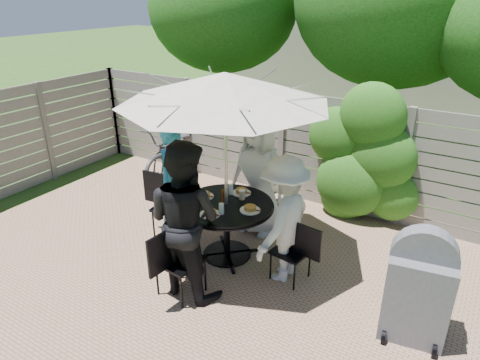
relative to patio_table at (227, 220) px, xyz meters
The scene contains 22 objects.
backyard_envelope 9.62m from the patio_table, 91.09° to the left, with size 60.00×60.00×5.00m.
patio_table is the anchor object (origin of this frame).
umbrella 1.74m from the patio_table, behind, with size 2.60×2.60×2.48m.
chair_back 1.01m from the patio_table, 88.97° to the left, with size 0.43×0.61×0.83m.
person_back 0.90m from the patio_table, 89.03° to the left, with size 0.87×0.57×1.79m, color silver.
chair_left 1.00m from the patio_table, behind, with size 0.72×0.51×0.97m.
person_left 0.89m from the patio_table, behind, with size 0.64×0.42×1.75m, color teal.
chair_front 1.00m from the patio_table, 91.05° to the right, with size 0.50×0.71×0.96m.
person_front 0.92m from the patio_table, 90.97° to the right, with size 0.92×0.72×1.90m, color black.
chair_right 1.01m from the patio_table, ahead, with size 0.63×0.45×0.83m.
person_right 0.87m from the patio_table, ahead, with size 1.05×0.60×1.62m, color beige.
plate_back 0.45m from the patio_table, 89.03° to the left, with size 0.26×0.26×0.06m.
plate_left 0.45m from the patio_table, behind, with size 0.26×0.26×0.06m.
plate_front 0.45m from the patio_table, 90.97° to the right, with size 0.26×0.26×0.06m.
plate_right 0.45m from the patio_table, ahead, with size 0.26×0.26×0.06m.
glass_back 0.42m from the patio_table, 111.03° to the left, with size 0.07×0.07×0.14m, color silver.
glass_left 0.42m from the patio_table, 158.97° to the right, with size 0.07×0.07×0.14m, color silver.
glass_front 0.42m from the patio_table, 68.97° to the right, with size 0.07×0.07×0.14m, color silver.
syrup_jug 0.33m from the patio_table, 139.22° to the left, with size 0.09×0.09×0.16m, color #59280C.
coffee_cup 0.39m from the patio_table, 64.58° to the left, with size 0.08×0.08×0.12m, color #C6B293.
bicycle 2.80m from the patio_table, 142.62° to the left, with size 0.72×2.06×1.08m, color #333338.
bbq_grill 2.44m from the patio_table, ahead, with size 0.69×0.57×1.28m.
Camera 1 is at (3.01, -3.19, 3.34)m, focal length 32.00 mm.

